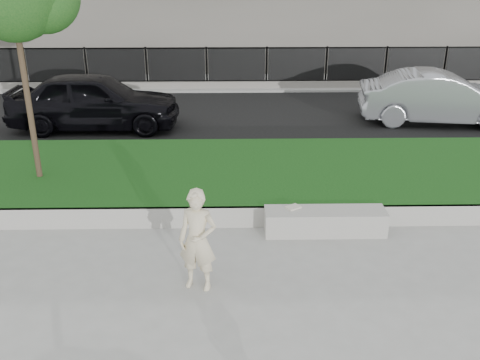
{
  "coord_description": "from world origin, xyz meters",
  "views": [
    {
      "loc": [
        0.24,
        -7.7,
        4.57
      ],
      "look_at": [
        0.41,
        1.2,
        0.87
      ],
      "focal_mm": 40.0,
      "sensor_mm": 36.0,
      "label": 1
    }
  ],
  "objects_px": {
    "stone_bench": "(325,221)",
    "car_dark": "(94,101)",
    "car_silver": "(440,98)",
    "man": "(198,240)",
    "book": "(293,207)"
  },
  "relations": [
    {
      "from": "book",
      "to": "car_silver",
      "type": "relative_size",
      "value": 0.05
    },
    {
      "from": "book",
      "to": "stone_bench",
      "type": "bearing_deg",
      "value": -44.68
    },
    {
      "from": "stone_bench",
      "to": "man",
      "type": "bearing_deg",
      "value": -142.25
    },
    {
      "from": "book",
      "to": "car_dark",
      "type": "distance_m",
      "value": 8.0
    },
    {
      "from": "stone_bench",
      "to": "car_silver",
      "type": "distance_m",
      "value": 8.11
    },
    {
      "from": "stone_bench",
      "to": "man",
      "type": "height_order",
      "value": "man"
    },
    {
      "from": "man",
      "to": "car_silver",
      "type": "height_order",
      "value": "man"
    },
    {
      "from": "book",
      "to": "car_dark",
      "type": "relative_size",
      "value": 0.05
    },
    {
      "from": "man",
      "to": "car_dark",
      "type": "bearing_deg",
      "value": 127.78
    },
    {
      "from": "stone_bench",
      "to": "car_dark",
      "type": "distance_m",
      "value": 8.46
    },
    {
      "from": "man",
      "to": "car_dark",
      "type": "xyz_separation_m",
      "value": [
        -3.35,
        8.06,
        0.06
      ]
    },
    {
      "from": "man",
      "to": "car_silver",
      "type": "bearing_deg",
      "value": 66.92
    },
    {
      "from": "stone_bench",
      "to": "car_dark",
      "type": "bearing_deg",
      "value": 130.88
    },
    {
      "from": "man",
      "to": "book",
      "type": "distance_m",
      "value": 2.42
    },
    {
      "from": "stone_bench",
      "to": "book",
      "type": "height_order",
      "value": "book"
    }
  ]
}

